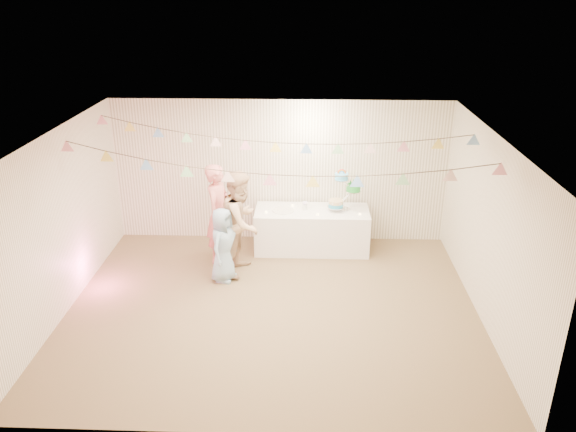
{
  "coord_description": "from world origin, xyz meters",
  "views": [
    {
      "loc": [
        0.5,
        -7.11,
        4.47
      ],
      "look_at": [
        0.2,
        0.8,
        1.15
      ],
      "focal_mm": 35.0,
      "sensor_mm": 36.0,
      "label": 1
    }
  ],
  "objects_px": {
    "person_adult_a": "(219,214)",
    "person_child": "(223,245)",
    "table": "(312,230)",
    "person_adult_b": "(241,222)",
    "cake_stand": "(344,191)"
  },
  "relations": [
    {
      "from": "table",
      "to": "person_child",
      "type": "distance_m",
      "value": 1.85
    },
    {
      "from": "person_adult_b",
      "to": "person_adult_a",
      "type": "bearing_deg",
      "value": 64.67
    },
    {
      "from": "table",
      "to": "person_adult_a",
      "type": "xyz_separation_m",
      "value": [
        -1.56,
        -0.5,
        0.49
      ]
    },
    {
      "from": "person_adult_a",
      "to": "person_adult_b",
      "type": "xyz_separation_m",
      "value": [
        0.41,
        -0.35,
        0.0
      ]
    },
    {
      "from": "person_adult_b",
      "to": "cake_stand",
      "type": "bearing_deg",
      "value": -47.2
    },
    {
      "from": "cake_stand",
      "to": "person_adult_b",
      "type": "distance_m",
      "value": 1.94
    },
    {
      "from": "person_adult_a",
      "to": "person_child",
      "type": "bearing_deg",
      "value": -153.05
    },
    {
      "from": "person_adult_a",
      "to": "person_child",
      "type": "relative_size",
      "value": 1.41
    },
    {
      "from": "person_child",
      "to": "table",
      "type": "bearing_deg",
      "value": -32.21
    },
    {
      "from": "table",
      "to": "person_adult_a",
      "type": "distance_m",
      "value": 1.71
    },
    {
      "from": "cake_stand",
      "to": "person_adult_b",
      "type": "relative_size",
      "value": 0.4
    },
    {
      "from": "person_adult_a",
      "to": "cake_stand",
      "type": "bearing_deg",
      "value": -61.08
    },
    {
      "from": "table",
      "to": "cake_stand",
      "type": "distance_m",
      "value": 0.91
    },
    {
      "from": "cake_stand",
      "to": "person_child",
      "type": "bearing_deg",
      "value": -148.08
    },
    {
      "from": "person_adult_a",
      "to": "person_child",
      "type": "distance_m",
      "value": 0.73
    }
  ]
}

